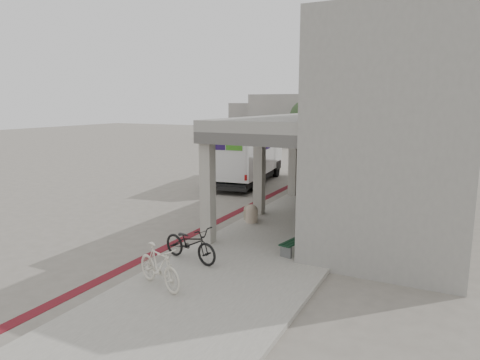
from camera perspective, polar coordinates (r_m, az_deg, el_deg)
The scene contains 15 objects.
ground at distance 17.92m, azimuth -4.27°, elevation -4.43°, with size 120.00×120.00×0.00m, color slate.
bike_lane_stripe at distance 19.17m, azimuth 1.38°, elevation -3.41°, with size 0.35×40.00×0.01m, color maroon.
sidewalk at distance 16.28m, azimuth 7.97°, elevation -5.80°, with size 4.40×28.00×0.12m, color gray.
transit_building at distance 19.50m, azimuth 20.52°, elevation 6.28°, with size 7.60×17.00×7.00m.
distant_backdrop at distance 52.12m, azimuth 13.69°, elevation 7.96°, with size 28.00×10.00×6.50m.
tree_left at distance 45.08m, azimuth 8.71°, elevation 8.43°, with size 3.20×3.20×4.80m.
tree_mid at distance 45.41m, azimuth 18.02°, elevation 8.06°, with size 3.20×3.20×4.80m.
tree_right at distance 43.89m, azimuth 28.26°, elevation 7.29°, with size 3.20×3.20×4.80m.
fedex_truck at distance 24.35m, azimuth 1.03°, elevation 3.59°, with size 3.27×7.76×3.21m.
bench at distance 13.13m, azimuth 7.82°, elevation -8.21°, with size 0.70×1.70×0.39m.
bollard_near at distance 16.45m, azimuth 1.17°, elevation -4.27°, with size 0.39×0.39×0.58m.
bollard_far at distance 16.04m, azimuth 1.57°, elevation -4.47°, with size 0.45×0.45×0.68m.
utility_cabinet at distance 14.52m, azimuth 9.95°, elevation -5.44°, with size 0.47×0.63×1.05m, color gray.
bicycle_black at distance 12.28m, azimuth -6.64°, elevation -8.37°, with size 0.68×1.94×1.02m, color black.
bicycle_cream at distance 10.70m, azimuth -10.72°, elevation -11.24°, with size 0.50×1.76×1.06m, color beige.
Camera 1 is at (8.94, -14.85, 4.54)m, focal length 32.00 mm.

